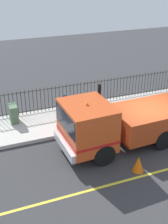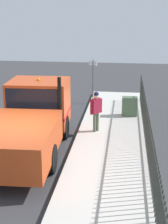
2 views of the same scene
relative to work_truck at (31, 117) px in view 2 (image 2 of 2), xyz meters
name	(u,v)px [view 2 (image 2 of 2)]	position (x,y,z in m)	size (l,w,h in m)	color
ground_plane	(23,169)	(0.14, -1.76, -1.27)	(45.59, 45.59, 0.00)	#38383A
sidewalk_slab	(109,172)	(3.03, -1.76, -1.18)	(2.97, 20.72, 0.18)	beige
work_truck	(31,117)	(0.00, 0.00, 0.00)	(2.61, 6.37, 2.73)	#D84C1E
worker_standing	(96,107)	(2.29, 1.67, -0.04)	(0.48, 0.51, 1.72)	maroon
iron_fence	(150,151)	(4.32, -1.76, -0.38)	(0.04, 17.65, 1.41)	#2D332D
utility_cabinet	(130,106)	(3.70, 4.00, -0.63)	(0.73, 0.40, 0.92)	#4C6B4C
street_sign	(93,75)	(1.66, 6.59, 0.34)	(0.46, 0.25, 2.29)	#4C4C4C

